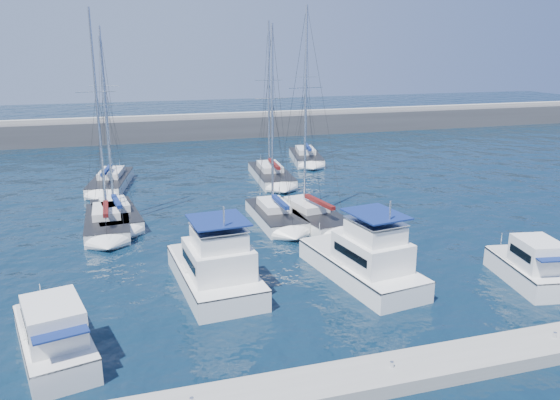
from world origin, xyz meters
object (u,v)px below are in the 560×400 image
object	(u,v)px
sailboat_mid_c	(275,215)
sailboat_mid_b	(107,222)
sailboat_mid_a	(116,215)
motor_yacht_stbd_outer	(530,268)
sailboat_back_b	(271,175)
sailboat_back_a	(111,181)
motor_yacht_port_outer	(55,338)
sailboat_back_c	(306,157)
motor_yacht_stbd_inner	(365,262)
motor_yacht_port_inner	(216,270)
sailboat_mid_d	(309,215)

from	to	relation	value
sailboat_mid_c	sailboat_mid_b	bearing A→B (deg)	170.76
sailboat_mid_a	sailboat_mid_c	distance (m)	12.24
motor_yacht_stbd_outer	sailboat_mid_b	xyz separation A→B (m)	(-22.87, 16.97, -0.40)
sailboat_mid_a	sailboat_back_b	xyz separation A→B (m)	(15.14, 9.67, -0.00)
sailboat_mid_b	sailboat_back_a	size ratio (longest dim) A/B	1.05
motor_yacht_port_outer	sailboat_mid_a	bearing A→B (deg)	68.55
motor_yacht_stbd_outer	sailboat_back_c	world-z (taller)	sailboat_back_c
sailboat_back_b	sailboat_back_a	bearing A→B (deg)	177.96
motor_yacht_port_outer	sailboat_back_a	bearing A→B (deg)	72.17
motor_yacht_stbd_inner	sailboat_back_a	distance (m)	30.23
motor_yacht_stbd_outer	motor_yacht_port_outer	bearing A→B (deg)	-169.27
motor_yacht_port_outer	sailboat_mid_c	world-z (taller)	sailboat_mid_c
sailboat_back_a	sailboat_back_b	bearing A→B (deg)	3.89
motor_yacht_port_inner	sailboat_back_a	xyz separation A→B (m)	(-5.54, 25.50, -0.62)
motor_yacht_port_outer	sailboat_back_a	size ratio (longest dim) A/B	0.47
motor_yacht_stbd_outer	sailboat_back_b	world-z (taller)	sailboat_back_b
motor_yacht_stbd_outer	sailboat_mid_a	xyz separation A→B (m)	(-22.27, 18.62, -0.42)
motor_yacht_port_inner	sailboat_back_a	bearing A→B (deg)	97.83
motor_yacht_stbd_inner	sailboat_mid_d	size ratio (longest dim) A/B	0.57
motor_yacht_port_outer	sailboat_mid_c	distance (m)	21.08
motor_yacht_stbd_inner	sailboat_back_b	world-z (taller)	sailboat_back_b
sailboat_mid_a	sailboat_back_a	size ratio (longest dim) A/B	0.93
sailboat_mid_a	sailboat_mid_d	bearing A→B (deg)	-23.92
sailboat_mid_a	sailboat_mid_c	world-z (taller)	sailboat_mid_c
motor_yacht_port_inner	sailboat_back_c	world-z (taller)	sailboat_back_c
sailboat_mid_a	sailboat_mid_d	distance (m)	14.86
sailboat_mid_d	sailboat_back_a	xyz separation A→B (m)	(-14.55, 15.68, -0.01)
sailboat_mid_b	sailboat_mid_c	bearing A→B (deg)	-9.30
motor_yacht_stbd_outer	sailboat_back_b	xyz separation A→B (m)	(-7.13, 28.30, -0.43)
motor_yacht_stbd_outer	motor_yacht_port_inner	bearing A→B (deg)	175.03
motor_yacht_stbd_inner	sailboat_mid_a	size ratio (longest dim) A/B	0.66
motor_yacht_port_outer	motor_yacht_stbd_inner	bearing A→B (deg)	-1.08
sailboat_mid_a	sailboat_back_b	distance (m)	17.97
motor_yacht_port_inner	motor_yacht_stbd_outer	xyz separation A→B (m)	(17.05, -4.51, -0.19)
sailboat_mid_d	sailboat_back_c	distance (m)	22.74
sailboat_mid_d	motor_yacht_stbd_outer	bearing A→B (deg)	-70.25
motor_yacht_port_inner	sailboat_mid_a	distance (m)	15.06
sailboat_mid_c	sailboat_back_b	world-z (taller)	sailboat_back_b
sailboat_back_a	sailboat_back_b	xyz separation A→B (m)	(15.47, -1.71, -0.00)
sailboat_mid_a	sailboat_back_c	bearing A→B (deg)	31.57
motor_yacht_port_inner	sailboat_mid_b	bearing A→B (deg)	110.60
motor_yacht_port_inner	motor_yacht_stbd_inner	xyz separation A→B (m)	(8.33, -1.35, -0.00)
motor_yacht_stbd_inner	sailboat_mid_d	bearing A→B (deg)	77.97
motor_yacht_stbd_inner	sailboat_back_a	size ratio (longest dim) A/B	0.61
motor_yacht_stbd_inner	sailboat_mid_b	world-z (taller)	sailboat_mid_b
sailboat_back_b	sailboat_mid_b	bearing A→B (deg)	-140.01
sailboat_mid_b	sailboat_back_a	xyz separation A→B (m)	(0.28, 13.04, -0.02)
motor_yacht_port_outer	sailboat_mid_b	world-z (taller)	sailboat_mid_b
sailboat_mid_b	sailboat_mid_d	distance (m)	15.06
sailboat_back_b	motor_yacht_stbd_outer	bearing A→B (deg)	-71.61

